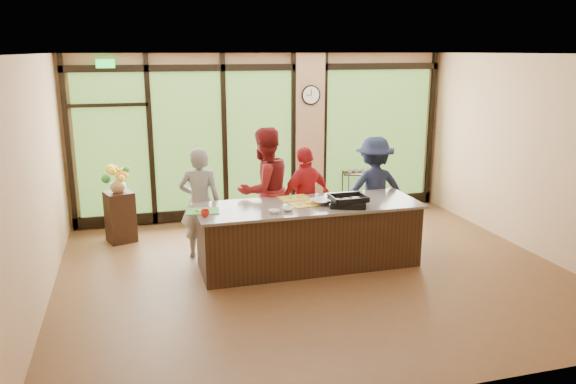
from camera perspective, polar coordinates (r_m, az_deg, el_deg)
floor at (r=8.01m, az=2.73°, el=-8.16°), size 7.00×7.00×0.00m
ceiling at (r=7.41m, az=3.01°, el=13.84°), size 7.00×7.00×0.00m
back_wall at (r=10.41m, az=-2.41°, el=5.66°), size 7.00×0.00×7.00m
left_wall at (r=7.27m, az=-24.29°, el=0.67°), size 0.00×6.00×6.00m
right_wall at (r=9.28m, az=23.87°, el=3.40°), size 0.00×6.00×6.00m
window_wall at (r=10.42m, az=-1.47°, el=5.09°), size 6.90×0.12×3.00m
island_base at (r=8.12m, az=2.10°, el=-4.52°), size 3.10×1.00×0.88m
countertop at (r=7.98m, az=2.13°, el=-1.39°), size 3.20×1.10×0.04m
wall_clock at (r=10.42m, az=2.34°, el=9.82°), size 0.36×0.04×0.36m
cook_left at (r=8.44m, az=-8.93°, el=-1.10°), size 0.68×0.52×1.68m
cook_midleft at (r=8.60m, az=-2.42°, el=0.19°), size 1.15×1.05×1.93m
cook_midright at (r=8.72m, az=1.80°, el=-0.65°), size 1.03×0.74×1.62m
cook_right at (r=9.15m, az=8.70°, el=0.23°), size 1.17×0.74×1.72m
roasting_pan at (r=7.90m, az=6.12°, el=-1.15°), size 0.60×0.53×0.09m
mixing_bowl at (r=7.98m, az=3.47°, el=-0.99°), size 0.39×0.39×0.07m
cutting_board_left at (r=7.70m, az=-8.64°, el=-1.94°), size 0.48×0.39×0.01m
cutting_board_center at (r=8.27m, az=0.64°, el=-0.63°), size 0.48×0.38×0.01m
cutting_board_right at (r=7.96m, az=1.81°, el=-1.24°), size 0.48×0.39×0.01m
prep_bowl_near at (r=7.64m, az=0.00°, el=-1.76°), size 0.19×0.19×0.05m
prep_bowl_mid at (r=7.54m, az=-1.42°, el=-1.99°), size 0.15×0.15×0.05m
prep_bowl_far at (r=8.42m, az=5.15°, el=-0.36°), size 0.19×0.19×0.03m
red_ramekin at (r=7.46m, az=-8.42°, el=-2.14°), size 0.14×0.14×0.09m
flower_stand at (r=9.54m, az=-16.67°, el=-2.42°), size 0.52×0.52×0.83m
flower_vase at (r=9.40m, az=-16.91°, el=0.78°), size 0.27×0.27×0.27m
bar_cart at (r=10.92m, az=7.23°, el=0.65°), size 0.70×0.52×0.85m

